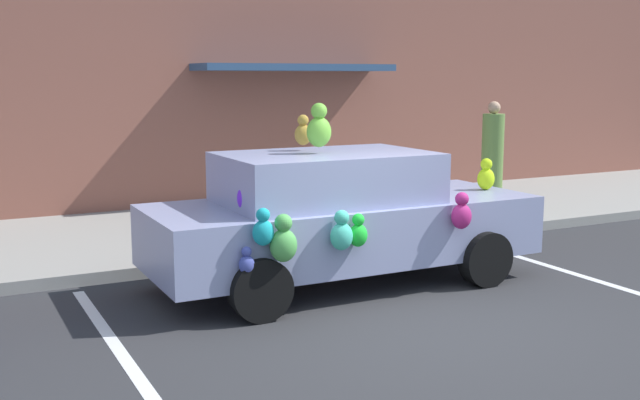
{
  "coord_description": "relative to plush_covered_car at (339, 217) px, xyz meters",
  "views": [
    {
      "loc": [
        -4.05,
        -5.77,
        2.4
      ],
      "look_at": [
        0.12,
        2.37,
        0.9
      ],
      "focal_mm": 42.53,
      "sensor_mm": 36.0,
      "label": 1
    }
  ],
  "objects": [
    {
      "name": "storefront_building",
      "position": [
        -0.03,
        5.39,
        2.39
      ],
      "size": [
        24.0,
        1.25,
        6.4
      ],
      "color": "brown",
      "rests_on": "ground"
    },
    {
      "name": "pedestrian_near_shopfront",
      "position": [
        4.11,
        2.26,
        0.21
      ],
      "size": [
        0.36,
        0.36,
        1.84
      ],
      "color": "olive",
      "rests_on": "sidewalk"
    },
    {
      "name": "sidewalk",
      "position": [
        -0.05,
        3.25,
        -0.72
      ],
      "size": [
        24.0,
        4.0,
        0.15
      ],
      "primitive_type": "cube",
      "color": "gray",
      "rests_on": "ground"
    },
    {
      "name": "teddy_bear_on_sidewalk",
      "position": [
        2.72,
        2.24,
        -0.35
      ],
      "size": [
        0.34,
        0.28,
        0.65
      ],
      "color": "beige",
      "rests_on": "sidewalk"
    },
    {
      "name": "ground_plane",
      "position": [
        -0.05,
        -1.75,
        -0.8
      ],
      "size": [
        60.0,
        60.0,
        0.0
      ],
      "primitive_type": "plane",
      "color": "#2D2D30"
    },
    {
      "name": "plush_covered_car",
      "position": [
        0.0,
        0.0,
        0.0
      ],
      "size": [
        4.52,
        2.03,
        2.11
      ],
      "color": "#8F96BF",
      "rests_on": "ground"
    },
    {
      "name": "parking_stripe_rear",
      "position": [
        -2.77,
        -0.75,
        -0.8
      ],
      "size": [
        0.12,
        3.6,
        0.01
      ],
      "primitive_type": "cube",
      "color": "silver",
      "rests_on": "ground"
    },
    {
      "name": "parking_stripe_front",
      "position": [
        2.79,
        -0.75,
        -0.8
      ],
      "size": [
        0.12,
        3.6,
        0.01
      ],
      "primitive_type": "cube",
      "color": "silver",
      "rests_on": "ground"
    }
  ]
}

